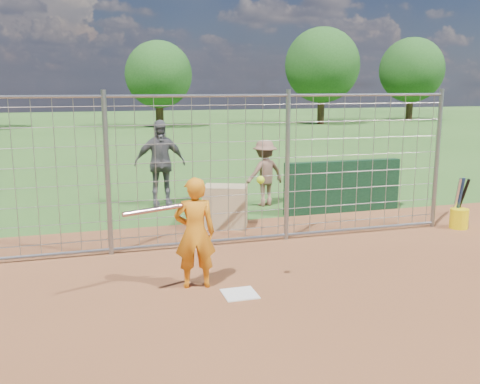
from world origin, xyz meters
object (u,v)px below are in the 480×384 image
object	(u,v)px
batter	(195,233)
bucket_with_bats	(459,216)
equipment_bin	(225,207)
bystander_b	(160,163)
bystander_c	(265,173)

from	to	relation	value
batter	bucket_with_bats	size ratio (longest dim) A/B	1.54
equipment_bin	bystander_b	bearing A→B (deg)	134.61
batter	equipment_bin	bearing A→B (deg)	-106.03
batter	bystander_b	bearing A→B (deg)	-86.70
batter	bystander_c	xyz separation A→B (m)	(2.51, 4.43, -0.01)
equipment_bin	bucket_with_bats	world-z (taller)	bucket_with_bats
bystander_b	bucket_with_bats	size ratio (longest dim) A/B	1.97
bystander_c	bystander_b	bearing A→B (deg)	-31.16
batter	bucket_with_bats	xyz separation A→B (m)	(5.39, 1.52, -0.51)
equipment_bin	bucket_with_bats	distance (m)	4.42
bystander_b	bystander_c	bearing A→B (deg)	-15.90
equipment_bin	batter	bearing A→B (deg)	-90.13
batter	bystander_b	size ratio (longest dim) A/B	0.78
equipment_bin	bucket_with_bats	bearing A→B (deg)	4.43
bystander_c	bucket_with_bats	size ratio (longest dim) A/B	1.51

